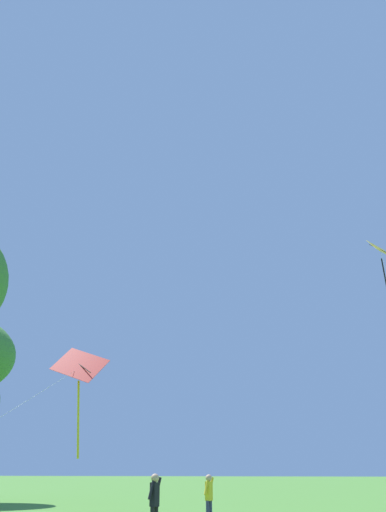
% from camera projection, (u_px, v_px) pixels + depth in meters
% --- Properties ---
extents(kite_red_high, '(4.56, 10.83, 7.40)m').
position_uv_depth(kite_red_high, '(78.00, 384.00, 26.74)').
color(kite_red_high, red).
rests_on(kite_red_high, ground_plane).
extents(kite_yellow_diamond, '(2.67, 5.53, 16.19)m').
position_uv_depth(kite_yellow_diamond, '(383.00, 262.00, 37.41)').
color(kite_yellow_diamond, yellow).
rests_on(kite_yellow_diamond, ground_plane).
extents(person_in_red_shirt, '(0.27, 0.47, 1.52)m').
position_uv_depth(person_in_red_shirt, '(209.00, 495.00, 17.83)').
color(person_in_red_shirt, '#2D3351').
rests_on(person_in_red_shirt, ground_plane).
extents(person_far_back, '(0.26, 0.49, 1.56)m').
position_uv_depth(person_far_back, '(155.00, 499.00, 14.51)').
color(person_far_back, black).
rests_on(person_far_back, ground_plane).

